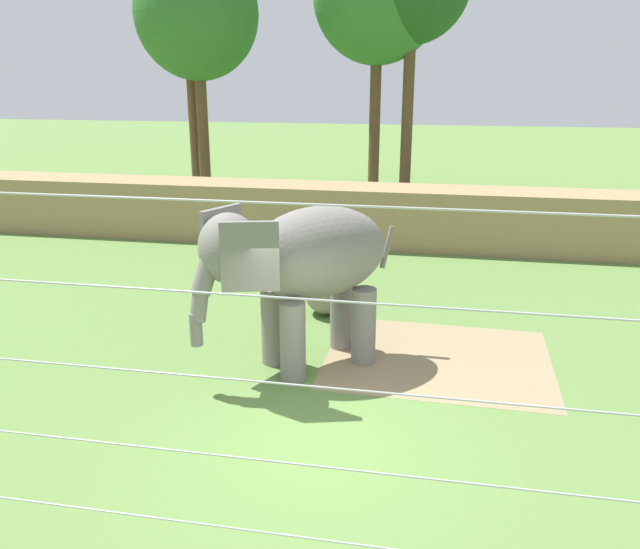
# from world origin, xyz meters

# --- Properties ---
(ground_plane) EXTENTS (120.00, 120.00, 0.00)m
(ground_plane) POSITION_xyz_m (0.00, 0.00, 0.00)
(ground_plane) COLOR #5B7F3D
(dirt_patch) EXTENTS (4.15, 3.46, 0.01)m
(dirt_patch) POSITION_xyz_m (1.65, 3.09, 0.00)
(dirt_patch) COLOR #937F5B
(dirt_patch) RESTS_ON ground
(embankment_wall) EXTENTS (36.00, 1.80, 1.77)m
(embankment_wall) POSITION_xyz_m (0.00, 11.17, 0.88)
(embankment_wall) COLOR #997F56
(embankment_wall) RESTS_ON ground
(elephant) EXTENTS (3.43, 3.15, 2.94)m
(elephant) POSITION_xyz_m (-0.73, 2.36, 1.94)
(elephant) COLOR gray
(elephant) RESTS_ON ground
(enrichment_ball) EXTENTS (1.02, 1.02, 1.02)m
(enrichment_ball) POSITION_xyz_m (-0.76, 4.99, 0.51)
(enrichment_ball) COLOR gray
(enrichment_ball) RESTS_ON ground
(cable_fence) EXTENTS (11.21, 0.23, 4.18)m
(cable_fence) POSITION_xyz_m (0.00, -2.86, 2.10)
(cable_fence) COLOR brown
(cable_fence) RESTS_ON ground
(water_tub) EXTENTS (1.10, 1.10, 0.35)m
(water_tub) POSITION_xyz_m (-2.28, 8.40, 0.18)
(water_tub) COLOR gray
(water_tub) RESTS_ON ground
(tree_far_left) EXTENTS (3.62, 3.62, 8.99)m
(tree_far_left) POSITION_xyz_m (-8.22, 16.65, 7.00)
(tree_far_left) COLOR brown
(tree_far_left) RESTS_ON ground
(tree_behind_wall) EXTENTS (4.61, 4.61, 9.59)m
(tree_behind_wall) POSITION_xyz_m (-7.73, 16.25, 7.13)
(tree_behind_wall) COLOR brown
(tree_behind_wall) RESTS_ON ground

